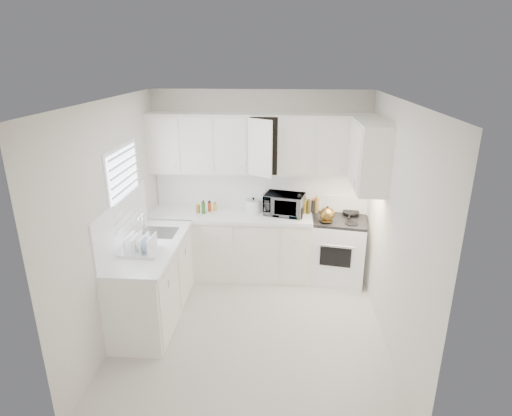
# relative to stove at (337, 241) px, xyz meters

# --- Properties ---
(floor) EXTENTS (3.20, 3.20, 0.00)m
(floor) POSITION_rel_stove_xyz_m (-1.10, -1.28, -0.59)
(floor) COLOR beige
(floor) RESTS_ON ground
(ceiling) EXTENTS (3.20, 3.20, 0.00)m
(ceiling) POSITION_rel_stove_xyz_m (-1.10, -1.28, 2.01)
(ceiling) COLOR white
(ceiling) RESTS_ON ground
(wall_back) EXTENTS (3.00, 0.00, 3.00)m
(wall_back) POSITION_rel_stove_xyz_m (-1.10, 0.32, 0.71)
(wall_back) COLOR silver
(wall_back) RESTS_ON ground
(wall_front) EXTENTS (3.00, 0.00, 3.00)m
(wall_front) POSITION_rel_stove_xyz_m (-1.10, -2.88, 0.71)
(wall_front) COLOR silver
(wall_front) RESTS_ON ground
(wall_left) EXTENTS (0.00, 3.20, 3.20)m
(wall_left) POSITION_rel_stove_xyz_m (-2.60, -1.28, 0.71)
(wall_left) COLOR silver
(wall_left) RESTS_ON ground
(wall_right) EXTENTS (0.00, 3.20, 3.20)m
(wall_right) POSITION_rel_stove_xyz_m (0.40, -1.28, 0.71)
(wall_right) COLOR silver
(wall_right) RESTS_ON ground
(window_blinds) EXTENTS (0.06, 0.96, 1.06)m
(window_blinds) POSITION_rel_stove_xyz_m (-2.58, -0.93, 0.96)
(window_blinds) COLOR white
(window_blinds) RESTS_ON wall_left
(lower_cabinets_back) EXTENTS (2.22, 0.60, 0.90)m
(lower_cabinets_back) POSITION_rel_stove_xyz_m (-1.49, 0.02, -0.14)
(lower_cabinets_back) COLOR silver
(lower_cabinets_back) RESTS_ON floor
(lower_cabinets_left) EXTENTS (0.60, 1.60, 0.90)m
(lower_cabinets_left) POSITION_rel_stove_xyz_m (-2.30, -1.08, -0.14)
(lower_cabinets_left) COLOR silver
(lower_cabinets_left) RESTS_ON floor
(countertop_back) EXTENTS (2.24, 0.64, 0.05)m
(countertop_back) POSITION_rel_stove_xyz_m (-1.49, 0.01, 0.34)
(countertop_back) COLOR white
(countertop_back) RESTS_ON lower_cabinets_back
(countertop_left) EXTENTS (0.64, 1.62, 0.05)m
(countertop_left) POSITION_rel_stove_xyz_m (-2.29, -1.08, 0.34)
(countertop_left) COLOR white
(countertop_left) RESTS_ON lower_cabinets_left
(backsplash_back) EXTENTS (2.98, 0.02, 0.55)m
(backsplash_back) POSITION_rel_stove_xyz_m (-1.10, 0.31, 0.64)
(backsplash_back) COLOR white
(backsplash_back) RESTS_ON wall_back
(backsplash_left) EXTENTS (0.02, 1.60, 0.55)m
(backsplash_left) POSITION_rel_stove_xyz_m (-2.59, -1.08, 0.64)
(backsplash_left) COLOR white
(backsplash_left) RESTS_ON wall_left
(upper_cabinets_back) EXTENTS (3.00, 0.33, 0.80)m
(upper_cabinets_back) POSITION_rel_stove_xyz_m (-1.10, 0.16, 0.91)
(upper_cabinets_back) COLOR silver
(upper_cabinets_back) RESTS_ON wall_back
(upper_cabinets_right) EXTENTS (0.33, 0.90, 0.80)m
(upper_cabinets_right) POSITION_rel_stove_xyz_m (0.24, -0.46, 0.91)
(upper_cabinets_right) COLOR silver
(upper_cabinets_right) RESTS_ON wall_right
(sink) EXTENTS (0.42, 0.38, 0.30)m
(sink) POSITION_rel_stove_xyz_m (-2.29, -0.73, 0.48)
(sink) COLOR gray
(sink) RESTS_ON countertop_left
(stove) EXTENTS (0.86, 0.75, 1.17)m
(stove) POSITION_rel_stove_xyz_m (0.00, 0.00, 0.00)
(stove) COLOR white
(stove) RESTS_ON floor
(tea_kettle) EXTENTS (0.28, 0.25, 0.22)m
(tea_kettle) POSITION_rel_stove_xyz_m (-0.18, -0.16, 0.47)
(tea_kettle) COLOR olive
(tea_kettle) RESTS_ON stove
(frying_pan) EXTENTS (0.32, 0.44, 0.04)m
(frying_pan) POSITION_rel_stove_xyz_m (0.18, 0.16, 0.38)
(frying_pan) COLOR black
(frying_pan) RESTS_ON stove
(microwave) EXTENTS (0.58, 0.40, 0.35)m
(microwave) POSITION_rel_stove_xyz_m (-0.75, 0.04, 0.54)
(microwave) COLOR gray
(microwave) RESTS_ON countertop_back
(rice_cooker) EXTENTS (0.24, 0.24, 0.22)m
(rice_cooker) POSITION_rel_stove_xyz_m (-1.18, 0.08, 0.47)
(rice_cooker) COLOR white
(rice_cooker) RESTS_ON countertop_back
(paper_towel) EXTENTS (0.12, 0.12, 0.27)m
(paper_towel) POSITION_rel_stove_xyz_m (-1.06, 0.22, 0.50)
(paper_towel) COLOR white
(paper_towel) RESTS_ON countertop_back
(utensil_crock) EXTENTS (0.13, 0.13, 0.35)m
(utensil_crock) POSITION_rel_stove_xyz_m (-0.55, -0.11, 0.54)
(utensil_crock) COLOR black
(utensil_crock) RESTS_ON countertop_back
(dish_rack) EXTENTS (0.44, 0.34, 0.24)m
(dish_rack) POSITION_rel_stove_xyz_m (-2.33, -1.31, 0.48)
(dish_rack) COLOR white
(dish_rack) RESTS_ON countertop_left
(spice_left_0) EXTENTS (0.06, 0.06, 0.13)m
(spice_left_0) POSITION_rel_stove_xyz_m (-1.95, 0.14, 0.43)
(spice_left_0) COLOR olive
(spice_left_0) RESTS_ON countertop_back
(spice_left_1) EXTENTS (0.06, 0.06, 0.13)m
(spice_left_1) POSITION_rel_stove_xyz_m (-1.87, 0.05, 0.43)
(spice_left_1) COLOR #2D6120
(spice_left_1) RESTS_ON countertop_back
(spice_left_2) EXTENTS (0.06, 0.06, 0.13)m
(spice_left_2) POSITION_rel_stove_xyz_m (-1.80, 0.14, 0.43)
(spice_left_2) COLOR #D7451C
(spice_left_2) RESTS_ON countertop_back
(spice_left_3) EXTENTS (0.06, 0.06, 0.13)m
(spice_left_3) POSITION_rel_stove_xyz_m (-1.72, 0.05, 0.43)
(spice_left_3) COLOR yellow
(spice_left_3) RESTS_ON countertop_back
(sauce_right_0) EXTENTS (0.06, 0.06, 0.19)m
(sauce_right_0) POSITION_rel_stove_xyz_m (-0.52, 0.18, 0.46)
(sauce_right_0) COLOR #D7451C
(sauce_right_0) RESTS_ON countertop_back
(sauce_right_1) EXTENTS (0.06, 0.06, 0.19)m
(sauce_right_1) POSITION_rel_stove_xyz_m (-0.46, 0.12, 0.46)
(sauce_right_1) COLOR yellow
(sauce_right_1) RESTS_ON countertop_back
(sauce_right_2) EXTENTS (0.06, 0.06, 0.19)m
(sauce_right_2) POSITION_rel_stove_xyz_m (-0.41, 0.18, 0.46)
(sauce_right_2) COLOR #514217
(sauce_right_2) RESTS_ON countertop_back
(sauce_right_3) EXTENTS (0.06, 0.06, 0.19)m
(sauce_right_3) POSITION_rel_stove_xyz_m (-0.35, 0.12, 0.46)
(sauce_right_3) COLOR black
(sauce_right_3) RESTS_ON countertop_back
(sauce_right_4) EXTENTS (0.06, 0.06, 0.19)m
(sauce_right_4) POSITION_rel_stove_xyz_m (-0.30, 0.18, 0.46)
(sauce_right_4) COLOR olive
(sauce_right_4) RESTS_ON countertop_back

